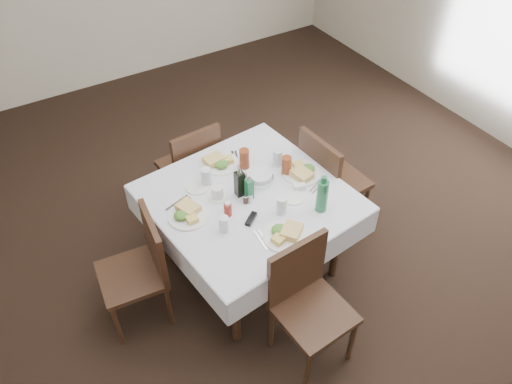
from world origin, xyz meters
TOP-DOWN VIEW (x-y plane):
  - ground_plane at (0.00, 0.00)m, footprint 7.00×7.00m
  - room_shell at (0.00, 0.00)m, footprint 6.04×7.04m
  - dining_table at (-0.11, 0.11)m, footprint 1.43×1.43m
  - chair_north at (-0.18, 0.91)m, footprint 0.46×0.46m
  - chair_south at (-0.16, -0.67)m, footprint 0.47×0.47m
  - chair_east at (0.65, 0.17)m, footprint 0.48×0.48m
  - chair_west at (-0.94, 0.14)m, footprint 0.47×0.47m
  - meal_north at (-0.12, 0.53)m, footprint 0.28×0.28m
  - meal_south at (-0.11, -0.34)m, footprint 0.29×0.29m
  - meal_east at (0.35, 0.10)m, footprint 0.29×0.29m
  - meal_west at (-0.57, 0.16)m, footprint 0.28×0.28m
  - side_plate_a at (-0.38, 0.38)m, footprint 0.18×0.18m
  - side_plate_b at (0.14, -0.07)m, footprint 0.16×0.16m
  - water_n at (-0.31, 0.38)m, footprint 0.08×0.08m
  - water_s at (-0.01, -0.14)m, footprint 0.07×0.07m
  - water_e at (0.25, 0.30)m, footprint 0.07×0.07m
  - water_w at (-0.42, -0.09)m, footprint 0.06×0.06m
  - iced_tea_a at (0.03, 0.40)m, footprint 0.08×0.08m
  - iced_tea_b at (0.25, 0.18)m, footprint 0.07×0.07m
  - bread_basket at (0.04, 0.21)m, footprint 0.20×0.20m
  - oil_cruet_dark at (-0.15, 0.16)m, footprint 0.06×0.06m
  - oil_cruet_green at (-0.12, 0.10)m, footprint 0.05×0.05m
  - ketchup_bottle at (-0.33, 0.03)m, footprint 0.05×0.05m
  - salt_shaker at (-0.13, 0.05)m, footprint 0.03×0.03m
  - pepper_shaker at (-0.17, 0.06)m, footprint 0.03×0.03m
  - coffee_mug at (-0.30, 0.21)m, footprint 0.13×0.14m
  - sunglasses at (-0.22, -0.10)m, footprint 0.12×0.11m
  - green_bottle at (0.24, -0.26)m, footprint 0.08×0.08m
  - sugar_caddy at (0.23, -0.01)m, footprint 0.10×0.08m
  - cutlery_n at (0.02, 0.53)m, footprint 0.10×0.17m
  - cutlery_s at (-0.25, -0.29)m, footprint 0.06×0.19m
  - cutlery_e at (0.36, -0.06)m, footprint 0.17×0.10m
  - cutlery_w at (-0.57, 0.29)m, footprint 0.21×0.10m

SIDE VIEW (x-z plane):
  - ground_plane at x=0.00m, z-range 0.00..0.00m
  - chair_west at x=-0.94m, z-range 0.06..0.97m
  - chair_north at x=-0.18m, z-range 0.06..0.97m
  - chair_south at x=-0.16m, z-range 0.07..1.00m
  - chair_east at x=0.65m, z-range 0.07..1.03m
  - dining_table at x=-0.11m, z-range 0.30..1.06m
  - cutlery_e at x=0.36m, z-range 0.76..0.77m
  - cutlery_n at x=0.02m, z-range 0.76..0.77m
  - cutlery_s at x=-0.25m, z-range 0.76..0.77m
  - cutlery_w at x=-0.57m, z-range 0.76..0.77m
  - side_plate_b at x=0.14m, z-range 0.76..0.77m
  - side_plate_a at x=-0.38m, z-range 0.76..0.78m
  - sunglasses at x=-0.22m, z-range 0.76..0.79m
  - sugar_caddy at x=0.23m, z-range 0.76..0.81m
  - meal_west at x=-0.57m, z-range 0.76..0.82m
  - meal_north at x=-0.12m, z-range 0.76..0.82m
  - meal_south at x=-0.11m, z-range 0.76..0.82m
  - meal_east at x=0.35m, z-range 0.76..0.82m
  - bread_basket at x=0.04m, z-range 0.76..0.83m
  - pepper_shaker at x=-0.17m, z-range 0.76..0.83m
  - salt_shaker at x=-0.13m, z-range 0.76..0.84m
  - coffee_mug at x=-0.30m, z-range 0.76..0.85m
  - ketchup_bottle at x=-0.33m, z-range 0.76..0.87m
  - water_w at x=-0.42m, z-range 0.76..0.88m
  - water_s at x=-0.01m, z-range 0.76..0.89m
  - water_e at x=0.25m, z-range 0.76..0.90m
  - water_n at x=-0.31m, z-range 0.76..0.90m
  - iced_tea_b at x=0.25m, z-range 0.76..0.91m
  - iced_tea_a at x=0.03m, z-range 0.76..0.92m
  - oil_cruet_green at x=-0.12m, z-range 0.75..0.96m
  - oil_cruet_dark at x=-0.15m, z-range 0.74..1.00m
  - green_bottle at x=0.24m, z-range 0.75..1.04m
  - room_shell at x=0.00m, z-range 0.31..3.11m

